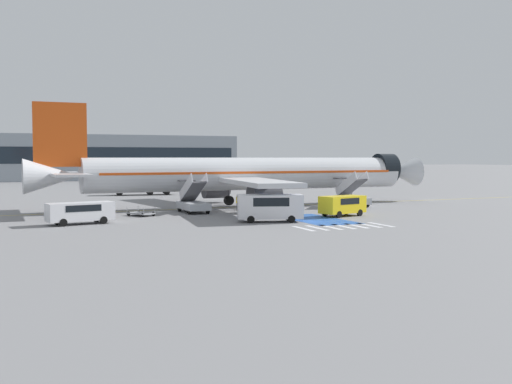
{
  "coord_description": "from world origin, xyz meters",
  "views": [
    {
      "loc": [
        -23.53,
        -61.8,
        5.59
      ],
      "look_at": [
        0.73,
        -3.29,
        1.88
      ],
      "focal_mm": 42.0,
      "sensor_mm": 36.0,
      "label": 1
    }
  ],
  "objects_px": {
    "boarding_stairs_aft": "(193,203)",
    "service_van_2": "(270,206)",
    "terminal_building": "(78,158)",
    "boarding_stairs_forward": "(351,198)",
    "ground_crew_0": "(237,202)",
    "baggage_cart": "(141,213)",
    "ground_crew_1": "(273,203)",
    "fuel_tanker": "(144,183)",
    "airliner": "(247,174)",
    "service_van_0": "(80,211)",
    "service_van_1": "(342,204)"
  },
  "relations": [
    {
      "from": "fuel_tanker",
      "to": "service_van_2",
      "type": "distance_m",
      "value": 40.87
    },
    {
      "from": "boarding_stairs_aft",
      "to": "airliner",
      "type": "bearing_deg",
      "value": 29.41
    },
    {
      "from": "service_van_2",
      "to": "boarding_stairs_forward",
      "type": "bearing_deg",
      "value": 144.61
    },
    {
      "from": "ground_crew_0",
      "to": "ground_crew_1",
      "type": "bearing_deg",
      "value": 57.52
    },
    {
      "from": "service_van_0",
      "to": "ground_crew_1",
      "type": "height_order",
      "value": "service_van_0"
    },
    {
      "from": "service_van_1",
      "to": "ground_crew_1",
      "type": "distance_m",
      "value": 7.93
    },
    {
      "from": "boarding_stairs_forward",
      "to": "service_van_1",
      "type": "bearing_deg",
      "value": -127.12
    },
    {
      "from": "boarding_stairs_forward",
      "to": "ground_crew_0",
      "type": "distance_m",
      "value": 13.82
    },
    {
      "from": "service_van_0",
      "to": "baggage_cart",
      "type": "xyz_separation_m",
      "value": [
        6.1,
        5.11,
        -0.85
      ]
    },
    {
      "from": "ground_crew_1",
      "to": "service_van_1",
      "type": "bearing_deg",
      "value": 104.48
    },
    {
      "from": "boarding_stairs_aft",
      "to": "service_van_0",
      "type": "distance_m",
      "value": 13.33
    },
    {
      "from": "boarding_stairs_forward",
      "to": "ground_crew_1",
      "type": "distance_m",
      "value": 11.28
    },
    {
      "from": "fuel_tanker",
      "to": "service_van_0",
      "type": "distance_m",
      "value": 38.7
    },
    {
      "from": "terminal_building",
      "to": "boarding_stairs_forward",
      "type": "bearing_deg",
      "value": -77.43
    },
    {
      "from": "airliner",
      "to": "ground_crew_0",
      "type": "relative_size",
      "value": 28.95
    },
    {
      "from": "service_van_0",
      "to": "airliner",
      "type": "bearing_deg",
      "value": 108.29
    },
    {
      "from": "boarding_stairs_forward",
      "to": "service_van_1",
      "type": "relative_size",
      "value": 1.09
    },
    {
      "from": "service_van_2",
      "to": "terminal_building",
      "type": "bearing_deg",
      "value": -159.29
    },
    {
      "from": "baggage_cart",
      "to": "ground_crew_1",
      "type": "distance_m",
      "value": 13.37
    },
    {
      "from": "airliner",
      "to": "service_van_1",
      "type": "distance_m",
      "value": 14.38
    },
    {
      "from": "service_van_1",
      "to": "service_van_2",
      "type": "distance_m",
      "value": 8.54
    },
    {
      "from": "boarding_stairs_forward",
      "to": "service_van_0",
      "type": "bearing_deg",
      "value": -168.57
    },
    {
      "from": "boarding_stairs_aft",
      "to": "ground_crew_0",
      "type": "relative_size",
      "value": 3.25
    },
    {
      "from": "fuel_tanker",
      "to": "service_van_1",
      "type": "relative_size",
      "value": 2.03
    },
    {
      "from": "service_van_2",
      "to": "ground_crew_1",
      "type": "xyz_separation_m",
      "value": [
        4.11,
        8.62,
        -0.49
      ]
    },
    {
      "from": "boarding_stairs_aft",
      "to": "ground_crew_1",
      "type": "bearing_deg",
      "value": -17.29
    },
    {
      "from": "airliner",
      "to": "baggage_cart",
      "type": "bearing_deg",
      "value": -67.26
    },
    {
      "from": "airliner",
      "to": "fuel_tanker",
      "type": "distance_m",
      "value": 26.25
    },
    {
      "from": "boarding_stairs_forward",
      "to": "baggage_cart",
      "type": "relative_size",
      "value": 1.76
    },
    {
      "from": "service_van_1",
      "to": "baggage_cart",
      "type": "distance_m",
      "value": 19.13
    },
    {
      "from": "boarding_stairs_aft",
      "to": "service_van_1",
      "type": "relative_size",
      "value": 1.09
    },
    {
      "from": "fuel_tanker",
      "to": "terminal_building",
      "type": "distance_m",
      "value": 61.91
    },
    {
      "from": "baggage_cart",
      "to": "ground_crew_1",
      "type": "bearing_deg",
      "value": 147.65
    },
    {
      "from": "terminal_building",
      "to": "service_van_2",
      "type": "bearing_deg",
      "value": -87.05
    },
    {
      "from": "service_van_2",
      "to": "ground_crew_1",
      "type": "height_order",
      "value": "service_van_2"
    },
    {
      "from": "service_van_2",
      "to": "ground_crew_1",
      "type": "distance_m",
      "value": 9.56
    },
    {
      "from": "baggage_cart",
      "to": "ground_crew_0",
      "type": "distance_m",
      "value": 10.64
    },
    {
      "from": "service_van_1",
      "to": "terminal_building",
      "type": "xyz_separation_m",
      "value": [
        -13.6,
        100.62,
        4.28
      ]
    },
    {
      "from": "boarding_stairs_forward",
      "to": "service_van_2",
      "type": "distance_m",
      "value": 18.83
    },
    {
      "from": "baggage_cart",
      "to": "boarding_stairs_forward",
      "type": "bearing_deg",
      "value": 155.59
    },
    {
      "from": "baggage_cart",
      "to": "fuel_tanker",
      "type": "bearing_deg",
      "value": -131.15
    },
    {
      "from": "boarding_stairs_forward",
      "to": "baggage_cart",
      "type": "bearing_deg",
      "value": -177.12
    },
    {
      "from": "boarding_stairs_aft",
      "to": "service_van_2",
      "type": "bearing_deg",
      "value": -72.73
    },
    {
      "from": "baggage_cart",
      "to": "ground_crew_1",
      "type": "height_order",
      "value": "ground_crew_1"
    },
    {
      "from": "boarding_stairs_aft",
      "to": "ground_crew_1",
      "type": "height_order",
      "value": "boarding_stairs_aft"
    },
    {
      "from": "baggage_cart",
      "to": "service_van_1",
      "type": "bearing_deg",
      "value": 127.98
    },
    {
      "from": "ground_crew_1",
      "to": "terminal_building",
      "type": "height_order",
      "value": "terminal_building"
    },
    {
      "from": "fuel_tanker",
      "to": "service_van_1",
      "type": "bearing_deg",
      "value": -155.33
    },
    {
      "from": "fuel_tanker",
      "to": "ground_crew_1",
      "type": "xyz_separation_m",
      "value": [
        6.42,
        -32.19,
        -0.83
      ]
    },
    {
      "from": "service_van_2",
      "to": "baggage_cart",
      "type": "distance_m",
      "value": 13.27
    }
  ]
}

